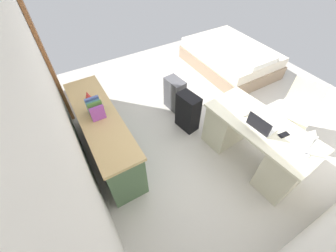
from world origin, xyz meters
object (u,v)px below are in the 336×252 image
object	(u,v)px
desk_lamp	(312,136)
credenza	(105,135)
desk	(255,142)
laptop	(260,125)
office_chair	(294,113)
suitcase_black	(188,112)
suitcase_spare_grey	(175,94)
figurine_small	(88,95)
bed	(230,58)
computer_mouse	(245,114)
cell_phone_near_laptop	(284,135)

from	to	relation	value
desk_lamp	credenza	bearing A→B (deg)	46.78
desk	laptop	bearing A→B (deg)	104.14
office_chair	suitcase_black	xyz separation A→B (m)	(0.92, 1.32, -0.10)
office_chair	laptop	size ratio (longest dim) A/B	2.86
laptop	office_chair	bearing A→B (deg)	-83.97
suitcase_spare_grey	desk	bearing A→B (deg)	-174.25
suitcase_spare_grey	figurine_small	bearing A→B (deg)	82.34
suitcase_black	desk_lamp	world-z (taller)	desk_lamp
desk	office_chair	size ratio (longest dim) A/B	1.59
desk_lamp	figurine_small	world-z (taller)	desk_lamp
desk	suitcase_black	distance (m)	1.09
office_chair	bed	size ratio (longest dim) A/B	0.49
desk	suitcase_spare_grey	bearing A→B (deg)	12.29
desk	credenza	xyz separation A→B (m)	(1.15, 1.72, 0.01)
laptop	desk_lamp	bearing A→B (deg)	-164.35
suitcase_spare_grey	credenza	bearing A→B (deg)	98.50
computer_mouse	office_chair	bearing A→B (deg)	-104.32
desk	laptop	size ratio (longest dim) A/B	4.54
office_chair	figurine_small	xyz separation A→B (m)	(1.47, 2.64, 0.41)
bed	laptop	world-z (taller)	laptop
office_chair	suitcase_spare_grey	xyz separation A→B (m)	(1.44, 1.25, -0.12)
bed	cell_phone_near_laptop	world-z (taller)	cell_phone_near_laptop
suitcase_black	desk_lamp	bearing A→B (deg)	-172.45
bed	suitcase_spare_grey	bearing A→B (deg)	106.34
figurine_small	cell_phone_near_laptop	bearing A→B (deg)	-135.00
suitcase_spare_grey	desk_lamp	world-z (taller)	desk_lamp
office_chair	desk_lamp	distance (m)	1.19
suitcase_black	computer_mouse	distance (m)	0.94
bed	desk_lamp	bearing A→B (deg)	151.67
computer_mouse	cell_phone_near_laptop	size ratio (longest dim) A/B	0.74
computer_mouse	figurine_small	bearing A→B (deg)	46.25
credenza	desk_lamp	bearing A→B (deg)	-133.22
desk	figurine_small	size ratio (longest dim) A/B	13.59
office_chair	cell_phone_near_laptop	bearing A→B (deg)	111.66
credenza	bed	distance (m)	3.27
bed	suitcase_spare_grey	distance (m)	1.83
laptop	figurine_small	xyz separation A→B (m)	(1.57, 1.63, 0.05)
laptop	desk_lamp	world-z (taller)	desk_lamp
suitcase_black	figurine_small	size ratio (longest dim) A/B	5.86
suitcase_black	figurine_small	xyz separation A→B (m)	(0.55, 1.31, 0.51)
laptop	cell_phone_near_laptop	xyz separation A→B (m)	(-0.23, -0.17, -0.04)
desk_lamp	suitcase_spare_grey	bearing A→B (deg)	10.67
figurine_small	bed	bearing A→B (deg)	-81.17
laptop	suitcase_spare_grey	bearing A→B (deg)	9.07
credenza	suitcase_black	distance (m)	1.32
credenza	computer_mouse	world-z (taller)	credenza
desk	suitcase_spare_grey	xyz separation A→B (m)	(1.53, 0.33, -0.09)
figurine_small	desk	bearing A→B (deg)	-132.10
computer_mouse	credenza	bearing A→B (deg)	55.76
desk	desk_lamp	size ratio (longest dim) A/B	4.33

